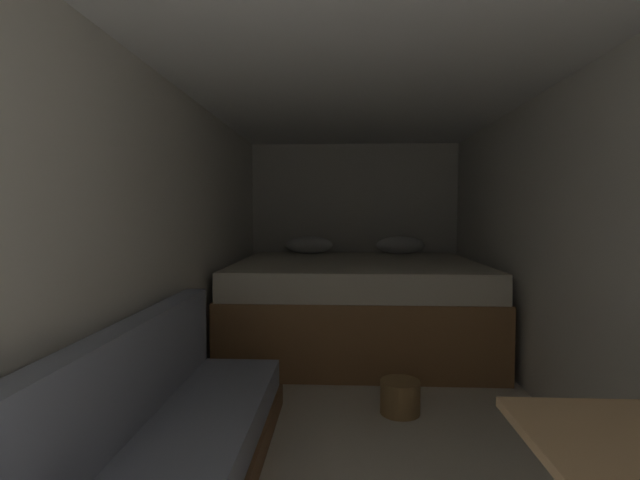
% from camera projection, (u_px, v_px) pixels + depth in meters
% --- Properties ---
extents(ground_plane, '(7.28, 7.28, 0.00)m').
position_uv_depth(ground_plane, '(365.00, 435.00, 2.52)').
color(ground_plane, beige).
extents(wall_back, '(2.35, 0.05, 1.97)m').
position_uv_depth(wall_back, '(354.00, 234.00, 5.12)').
color(wall_back, silver).
rests_on(wall_back, ground).
extents(wall_left, '(0.05, 5.28, 1.97)m').
position_uv_depth(wall_left, '(155.00, 254.00, 2.52)').
color(wall_left, silver).
rests_on(wall_left, ground).
extents(wall_right, '(0.05, 5.28, 1.97)m').
position_uv_depth(wall_right, '(587.00, 256.00, 2.41)').
color(wall_right, silver).
rests_on(wall_right, ground).
extents(ceiling_slab, '(2.35, 5.28, 0.05)m').
position_uv_depth(ceiling_slab, '(367.00, 63.00, 2.41)').
color(ceiling_slab, white).
rests_on(ceiling_slab, wall_left).
extents(bed, '(2.13, 1.87, 0.97)m').
position_uv_depth(bed, '(356.00, 303.00, 4.16)').
color(bed, olive).
rests_on(bed, ground).
extents(wicker_basket, '(0.24, 0.24, 0.20)m').
position_uv_depth(wicker_basket, '(400.00, 397.00, 2.79)').
color(wicker_basket, olive).
rests_on(wicker_basket, ground).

